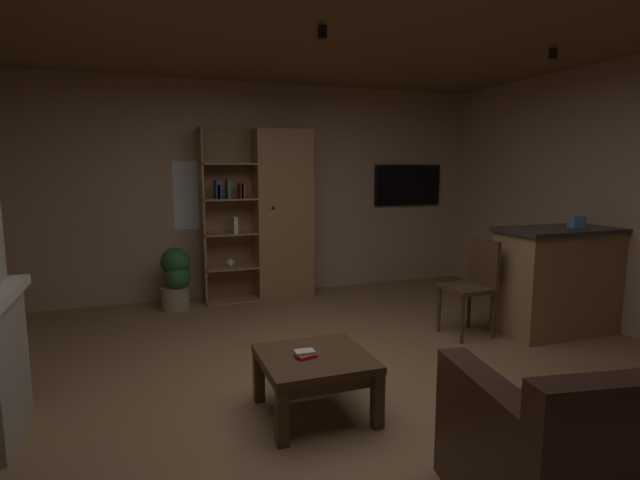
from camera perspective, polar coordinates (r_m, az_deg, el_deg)
The scene contains 16 objects.
floor at distance 3.78m, azimuth 2.14°, elevation -16.99°, with size 6.09×6.00×0.02m, color olive.
wall_back at distance 6.33m, azimuth -8.11°, elevation 5.62°, with size 6.21×0.06×2.63m, color tan.
ceiling at distance 3.57m, azimuth 2.40°, elevation 25.17°, with size 6.09×6.00×0.02m, color brown.
window_pane_back at distance 6.22m, azimuth -12.91°, elevation 5.02°, with size 0.77×0.01×0.81m, color white.
bookshelf_cabinet at distance 6.15m, azimuth -5.11°, elevation 2.85°, with size 1.33×0.41×2.05m.
kitchen_bar_counter at distance 5.45m, azimuth 26.28°, elevation -4.05°, with size 1.39×0.61×1.03m.
tissue_box at distance 5.40m, azimuth 27.26°, elevation 1.86°, with size 0.12×0.12×0.11m, color #598CBF.
leather_couch at distance 2.87m, azimuth 31.91°, elevation -19.88°, with size 1.58×1.11×0.84m.
coffee_table at distance 3.34m, azimuth -0.59°, elevation -14.28°, with size 0.69×0.68×0.40m.
table_book_0 at distance 3.27m, azimuth -1.60°, elevation -13.08°, with size 0.12×0.09×0.02m, color #B22D2D.
table_book_1 at distance 3.27m, azimuth -1.79°, elevation -12.66°, with size 0.12×0.09×0.02m, color beige.
dining_chair at distance 5.01m, azimuth 17.20°, elevation -4.45°, with size 0.44×0.44×0.92m.
potted_floor_plant at distance 5.89m, azimuth -16.14°, elevation -4.11°, with size 0.34×0.36×0.71m.
wall_mounted_tv at distance 7.06m, azimuth 9.98°, elevation 6.19°, with size 0.99×0.06×0.56m.
track_light_spot_1 at distance 3.86m, azimuth 0.34°, elevation 22.63°, with size 0.07×0.07×0.09m, color black.
track_light_spot_2 at distance 4.94m, azimuth 25.09°, elevation 18.70°, with size 0.07×0.07×0.09m, color black.
Camera 1 is at (-1.28, -3.16, 1.60)m, focal length 28.00 mm.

